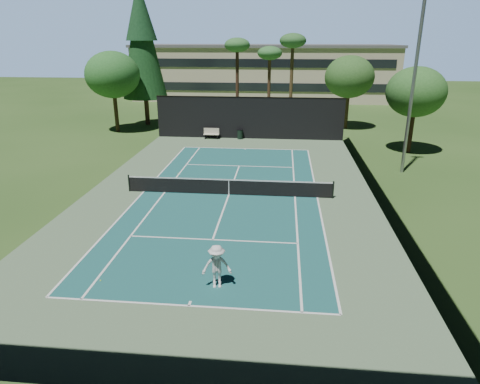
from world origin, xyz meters
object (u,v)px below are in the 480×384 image
object	(u,v)px
park_bench	(211,133)
tennis_net	(229,186)
trash_bin	(240,134)
tennis_ball_c	(223,184)
tennis_ball_b	(237,175)
tennis_ball_a	(101,281)
tennis_ball_d	(178,174)
player	(217,267)

from	to	relation	value
park_bench	tennis_net	bearing A→B (deg)	-76.82
park_bench	trash_bin	size ratio (longest dim) A/B	1.59
tennis_net	trash_bin	xyz separation A→B (m)	(-0.87, 15.73, -0.08)
tennis_ball_c	tennis_ball_b	bearing A→B (deg)	71.76
tennis_ball_a	tennis_ball_b	xyz separation A→B (m)	(3.98, 14.70, -0.00)
tennis_ball_d	tennis_ball_c	bearing A→B (deg)	-28.96
tennis_ball_a	tennis_ball_d	size ratio (longest dim) A/B	0.97
tennis_ball_b	tennis_net	bearing A→B (deg)	-90.89
tennis_ball_b	tennis_ball_c	distance (m)	2.26
tennis_net	tennis_ball_a	world-z (taller)	tennis_net
park_bench	trash_bin	xyz separation A→B (m)	(2.78, 0.15, -0.07)
tennis_ball_a	tennis_ball_c	world-z (taller)	tennis_ball_c
tennis_ball_c	park_bench	distance (m)	13.93
tennis_ball_d	park_bench	size ratio (longest dim) A/B	0.04
tennis_net	park_bench	distance (m)	16.01
player	tennis_ball_a	world-z (taller)	player
tennis_ball_d	park_bench	bearing A→B (deg)	87.31
tennis_net	player	size ratio (longest dim) A/B	7.15
player	tennis_ball_c	world-z (taller)	player
tennis_ball_a	park_bench	distance (m)	26.15
trash_bin	tennis_net	bearing A→B (deg)	-86.84
tennis_ball_a	player	bearing A→B (deg)	0.84
tennis_net	tennis_ball_a	distance (m)	11.27
tennis_net	tennis_ball_d	distance (m)	5.79
park_bench	tennis_ball_b	bearing A→B (deg)	-72.01
tennis_ball_b	tennis_ball_c	xyz separation A→B (m)	(-0.71, -2.15, 0.01)
tennis_ball_c	park_bench	world-z (taller)	park_bench
tennis_ball_b	park_bench	distance (m)	12.04
player	tennis_ball_c	size ratio (longest dim) A/B	26.01
tennis_ball_b	tennis_ball_d	size ratio (longest dim) A/B	0.91
trash_bin	park_bench	bearing A→B (deg)	-176.98
tennis_net	park_bench	xyz separation A→B (m)	(-3.65, 15.59, -0.01)
tennis_ball_a	trash_bin	distance (m)	26.47
tennis_net	tennis_ball_b	distance (m)	4.18
player	park_bench	world-z (taller)	player
tennis_ball_b	park_bench	world-z (taller)	park_bench
tennis_ball_c	trash_bin	size ratio (longest dim) A/B	0.07
tennis_net	tennis_ball_c	distance (m)	2.16
trash_bin	player	bearing A→B (deg)	-86.27
tennis_ball_a	tennis_ball_b	bearing A→B (deg)	74.85
tennis_net	player	distance (m)	10.52
tennis_ball_c	park_bench	size ratio (longest dim) A/B	0.05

